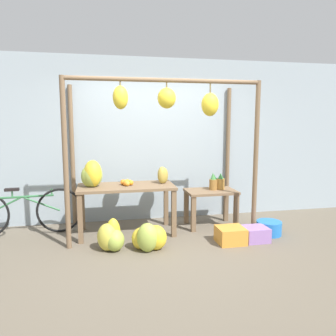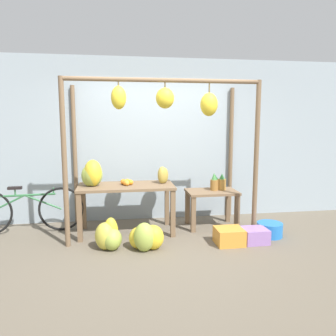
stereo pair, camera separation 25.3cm
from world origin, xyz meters
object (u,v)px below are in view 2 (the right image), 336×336
at_px(blue_bucket, 270,229).
at_px(parked_bicycle, 25,210).
at_px(pineapple_cluster, 217,183).
at_px(fruit_crate_purple, 255,235).
at_px(orange_pile, 127,182).
at_px(fruit_crate_white, 229,236).
at_px(banana_pile_on_table, 92,175).
at_px(papaya_pile, 163,175).
at_px(banana_pile_ground_right, 146,237).
at_px(banana_pile_ground_left, 109,237).

bearing_deg(blue_bucket, parked_bicycle, 169.03).
bearing_deg(pineapple_cluster, fruit_crate_purple, -69.50).
relative_size(pineapple_cluster, parked_bicycle, 0.17).
height_order(orange_pile, fruit_crate_white, orange_pile).
height_order(banana_pile_on_table, fruit_crate_white, banana_pile_on_table).
distance_m(pineapple_cluster, papaya_pile, 0.92).
bearing_deg(papaya_pile, blue_bucket, -19.80).
distance_m(banana_pile_ground_right, blue_bucket, 1.91).
bearing_deg(pineapple_cluster, papaya_pile, -175.44).
xyz_separation_m(banana_pile_ground_right, fruit_crate_purple, (1.57, 0.02, -0.07)).
relative_size(orange_pile, fruit_crate_white, 0.55).
bearing_deg(parked_bicycle, banana_pile_ground_right, -27.88).
relative_size(banana_pile_ground_left, fruit_crate_white, 1.22).
distance_m(banana_pile_ground_left, fruit_crate_white, 1.67).
xyz_separation_m(parked_bicycle, fruit_crate_purple, (3.35, -0.92, -0.26)).
bearing_deg(banana_pile_ground_left, banana_pile_on_table, 111.62).
height_order(banana_pile_on_table, banana_pile_ground_right, banana_pile_on_table).
bearing_deg(papaya_pile, banana_pile_ground_left, -140.29).
height_order(orange_pile, banana_pile_ground_right, orange_pile).
height_order(banana_pile_on_table, banana_pile_ground_left, banana_pile_on_table).
xyz_separation_m(banana_pile_ground_right, papaya_pile, (0.35, 0.79, 0.71)).
xyz_separation_m(banana_pile_ground_right, fruit_crate_white, (1.18, 0.01, -0.06)).
relative_size(fruit_crate_white, papaya_pile, 1.43).
xyz_separation_m(banana_pile_ground_left, parked_bicycle, (-1.29, 0.85, 0.20)).
xyz_separation_m(pineapple_cluster, papaya_pile, (-0.90, -0.07, 0.16)).
height_order(orange_pile, blue_bucket, orange_pile).
bearing_deg(fruit_crate_white, banana_pile_on_table, 159.73).
distance_m(banana_pile_ground_right, fruit_crate_purple, 1.57).
relative_size(pineapple_cluster, banana_pile_ground_left, 0.62).
bearing_deg(blue_bucket, fruit_crate_white, -163.05).
distance_m(banana_pile_on_table, parked_bicycle, 1.21).
bearing_deg(banana_pile_on_table, fruit_crate_white, -20.27).
distance_m(orange_pile, fruit_crate_purple, 2.06).
distance_m(banana_pile_ground_left, papaya_pile, 1.30).
bearing_deg(banana_pile_ground_right, orange_pile, 106.67).
bearing_deg(banana_pile_ground_right, banana_pile_ground_left, 169.29).
xyz_separation_m(pineapple_cluster, parked_bicycle, (-3.03, 0.08, -0.35)).
bearing_deg(pineapple_cluster, parked_bicycle, 178.42).
height_order(blue_bucket, fruit_crate_purple, same).
height_order(banana_pile_on_table, fruit_crate_purple, banana_pile_on_table).
distance_m(pineapple_cluster, fruit_crate_white, 1.04).
bearing_deg(blue_bucket, fruit_crate_purple, -147.25).
xyz_separation_m(orange_pile, fruit_crate_purple, (1.79, -0.73, -0.69)).
bearing_deg(orange_pile, fruit_crate_purple, -22.22).
height_order(banana_pile_on_table, orange_pile, banana_pile_on_table).
xyz_separation_m(banana_pile_on_table, papaya_pile, (1.09, 0.07, -0.05)).
bearing_deg(banana_pile_ground_right, fruit_crate_white, 0.58).
xyz_separation_m(pineapple_cluster, fruit_crate_purple, (0.31, -0.84, -0.62)).
distance_m(banana_pile_on_table, banana_pile_ground_right, 1.28).
bearing_deg(pineapple_cluster, banana_pile_ground_right, -145.55).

